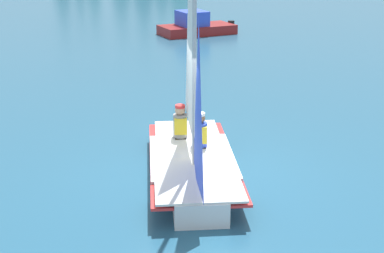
{
  "coord_description": "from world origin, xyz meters",
  "views": [
    {
      "loc": [
        4.57,
        -8.6,
        4.48
      ],
      "look_at": [
        0.0,
        0.0,
        1.04
      ],
      "focal_mm": 50.0,
      "sensor_mm": 36.0,
      "label": 1
    }
  ],
  "objects_px": {
    "sailor_crew": "(180,129)",
    "sailor_helm": "(200,138)",
    "sailboat_main": "(192,145)",
    "motorboat_distant": "(196,26)"
  },
  "relations": [
    {
      "from": "sailboat_main",
      "to": "sailor_crew",
      "type": "height_order",
      "value": "sailboat_main"
    },
    {
      "from": "sailor_helm",
      "to": "motorboat_distant",
      "type": "bearing_deg",
      "value": 175.28
    },
    {
      "from": "sailboat_main",
      "to": "sailor_helm",
      "type": "distance_m",
      "value": 0.47
    },
    {
      "from": "sailboat_main",
      "to": "sailor_crew",
      "type": "distance_m",
      "value": 1.01
    },
    {
      "from": "sailboat_main",
      "to": "motorboat_distant",
      "type": "xyz_separation_m",
      "value": [
        -7.63,
        14.77,
        -0.26
      ]
    },
    {
      "from": "sailor_helm",
      "to": "sailboat_main",
      "type": "bearing_deg",
      "value": -24.78
    },
    {
      "from": "sailor_crew",
      "to": "motorboat_distant",
      "type": "height_order",
      "value": "sailor_crew"
    },
    {
      "from": "sailor_crew",
      "to": "sailor_helm",
      "type": "bearing_deg",
      "value": 32.73
    },
    {
      "from": "sailboat_main",
      "to": "motorboat_distant",
      "type": "height_order",
      "value": "sailboat_main"
    },
    {
      "from": "sailboat_main",
      "to": "sailor_crew",
      "type": "bearing_deg",
      "value": -170.32
    }
  ]
}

